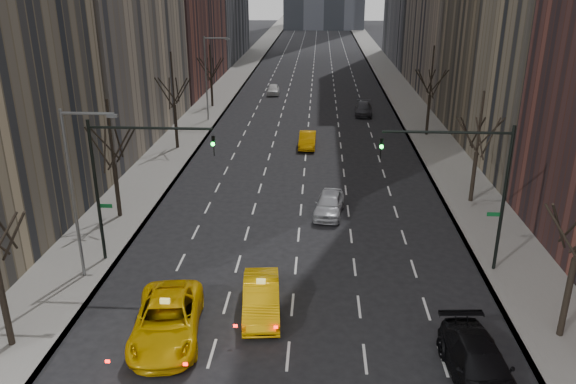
# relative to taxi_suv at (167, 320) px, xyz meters

# --- Properties ---
(sidewalk_left) EXTENTS (4.50, 320.00, 0.15)m
(sidewalk_left) POSITION_rel_taxi_suv_xyz_m (-6.84, 64.93, -0.78)
(sidewalk_left) COLOR slate
(sidewalk_left) RESTS_ON ground
(sidewalk_right) EXTENTS (4.50, 320.00, 0.15)m
(sidewalk_right) POSITION_rel_taxi_suv_xyz_m (17.66, 64.93, -0.78)
(sidewalk_right) COLOR slate
(sidewalk_right) RESTS_ON ground
(tree_lw_b) EXTENTS (3.36, 3.50, 7.82)m
(tree_lw_b) POSITION_rel_taxi_suv_xyz_m (-6.59, 12.93, 2.86)
(tree_lw_b) COLOR black
(tree_lw_b) RESTS_ON ground
(tree_lw_c) EXTENTS (3.36, 3.50, 8.74)m
(tree_lw_c) POSITION_rel_taxi_suv_xyz_m (-6.59, 28.93, 3.18)
(tree_lw_c) COLOR black
(tree_lw_c) RESTS_ON ground
(tree_lw_d) EXTENTS (3.36, 3.50, 7.36)m
(tree_lw_d) POSITION_rel_taxi_suv_xyz_m (-6.59, 46.93, 2.70)
(tree_lw_d) COLOR black
(tree_lw_d) RESTS_ON ground
(tree_rw_a) EXTENTS (3.36, 3.50, 8.28)m
(tree_rw_a) POSITION_rel_taxi_suv_xyz_m (17.41, 0.93, 3.02)
(tree_rw_a) COLOR black
(tree_rw_a) RESTS_ON ground
(tree_rw_b) EXTENTS (3.36, 3.50, 7.82)m
(tree_rw_b) POSITION_rel_taxi_suv_xyz_m (17.41, 16.93, 2.86)
(tree_rw_b) COLOR black
(tree_rw_b) RESTS_ON ground
(tree_rw_c) EXTENTS (3.36, 3.50, 8.74)m
(tree_rw_c) POSITION_rel_taxi_suv_xyz_m (17.41, 34.93, 3.18)
(tree_rw_c) COLOR black
(tree_rw_c) RESTS_ON ground
(traffic_mast_left) EXTENTS (6.69, 0.39, 8.00)m
(traffic_mast_left) POSITION_rel_taxi_suv_xyz_m (-3.70, 6.92, 4.63)
(traffic_mast_left) COLOR black
(traffic_mast_left) RESTS_ON ground
(traffic_mast_right) EXTENTS (6.69, 0.39, 8.00)m
(traffic_mast_right) POSITION_rel_taxi_suv_xyz_m (14.51, 6.92, 4.63)
(traffic_mast_right) COLOR black
(traffic_mast_right) RESTS_ON ground
(streetlight_near) EXTENTS (2.83, 0.22, 9.00)m
(streetlight_near) POSITION_rel_taxi_suv_xyz_m (-5.43, 4.93, 4.76)
(streetlight_near) COLOR slate
(streetlight_near) RESTS_ON ground
(streetlight_far) EXTENTS (2.83, 0.22, 9.00)m
(streetlight_far) POSITION_rel_taxi_suv_xyz_m (-5.43, 39.93, 4.76)
(streetlight_far) COLOR slate
(streetlight_far) RESTS_ON ground
(taxi_suv) EXTENTS (3.65, 6.51, 1.72)m
(taxi_suv) POSITION_rel_taxi_suv_xyz_m (0.00, 0.00, 0.00)
(taxi_suv) COLOR #DDA804
(taxi_suv) RESTS_ON ground
(taxi_sedan) EXTENTS (2.16, 5.00, 1.60)m
(taxi_sedan) POSITION_rel_taxi_suv_xyz_m (3.96, 2.15, -0.06)
(taxi_sedan) COLOR #EFAB05
(taxi_sedan) RESTS_ON ground
(silver_sedan_ahead) EXTENTS (2.35, 4.67, 1.52)m
(silver_sedan_ahead) POSITION_rel_taxi_suv_xyz_m (7.33, 14.26, -0.10)
(silver_sedan_ahead) COLOR #A4A5AC
(silver_sedan_ahead) RESTS_ON ground
(parked_suv_black) EXTENTS (2.65, 5.73, 1.62)m
(parked_suv_black) POSITION_rel_taxi_suv_xyz_m (12.98, -2.30, -0.05)
(parked_suv_black) COLOR black
(parked_suv_black) RESTS_ON ground
(far_taxi) EXTENTS (1.60, 4.39, 1.44)m
(far_taxi) POSITION_rel_taxi_suv_xyz_m (5.50, 30.14, -0.14)
(far_taxi) COLOR #FFA605
(far_taxi) RESTS_ON ground
(far_suv_grey) EXTENTS (2.26, 4.93, 1.40)m
(far_suv_grey) POSITION_rel_taxi_suv_xyz_m (11.68, 43.78, -0.16)
(far_suv_grey) COLOR #2E2D32
(far_suv_grey) RESTS_ON ground
(far_car_white) EXTENTS (1.75, 4.05, 1.36)m
(far_car_white) POSITION_rel_taxi_suv_xyz_m (0.25, 55.30, -0.18)
(far_car_white) COLOR silver
(far_car_white) RESTS_ON ground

